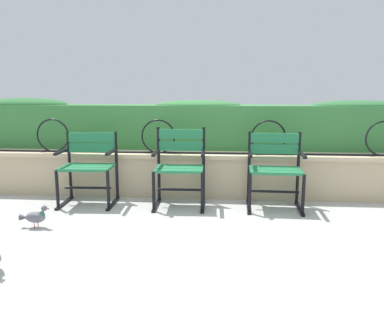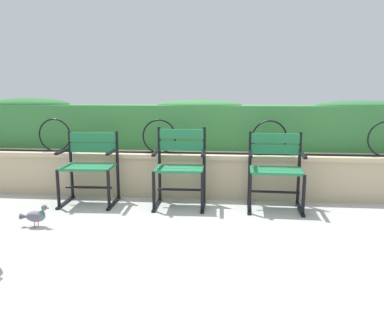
{
  "view_description": "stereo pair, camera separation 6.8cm",
  "coord_description": "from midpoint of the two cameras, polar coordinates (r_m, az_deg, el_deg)",
  "views": [
    {
      "loc": [
        0.33,
        -3.99,
        1.31
      ],
      "look_at": [
        0.0,
        0.11,
        0.55
      ],
      "focal_mm": 36.72,
      "sensor_mm": 36.0,
      "label": 1
    },
    {
      "loc": [
        0.4,
        -3.98,
        1.31
      ],
      "look_at": [
        0.0,
        0.11,
        0.55
      ],
      "focal_mm": 36.72,
      "sensor_mm": 36.0,
      "label": 2
    }
  ],
  "objects": [
    {
      "name": "park_chair_left",
      "position": [
        4.72,
        -15.15,
        -0.3
      ],
      "size": [
        0.63,
        0.54,
        0.83
      ],
      "color": "#237547",
      "rests_on": "ground"
    },
    {
      "name": "stone_wall",
      "position": [
        4.92,
        0.27,
        -1.67
      ],
      "size": [
        7.8,
        0.41,
        0.54
      ],
      "color": "tan",
      "rests_on": "ground"
    },
    {
      "name": "ground_plane",
      "position": [
        4.21,
        -0.59,
        -7.65
      ],
      "size": [
        60.0,
        60.0,
        0.0
      ],
      "primitive_type": "plane",
      "color": "#ADADA8"
    },
    {
      "name": "hedge_row",
      "position": [
        5.28,
        0.23,
        5.54
      ],
      "size": [
        7.64,
        0.54,
        0.67
      ],
      "color": "#387A3D",
      "rests_on": "stone_wall"
    },
    {
      "name": "park_chair_centre",
      "position": [
        4.48,
        -2.2,
        -0.38
      ],
      "size": [
        0.58,
        0.53,
        0.89
      ],
      "color": "#237547",
      "rests_on": "ground"
    },
    {
      "name": "pigeon_far_side",
      "position": [
        4.11,
        -22.27,
        -7.27
      ],
      "size": [
        0.29,
        0.11,
        0.22
      ],
      "color": "slate",
      "rests_on": "ground"
    },
    {
      "name": "iron_arch_fence",
      "position": [
        4.82,
        -4.28,
        3.34
      ],
      "size": [
        7.25,
        0.02,
        0.42
      ],
      "color": "black",
      "rests_on": "stone_wall"
    },
    {
      "name": "park_chair_right",
      "position": [
        4.48,
        11.51,
        -0.68
      ],
      "size": [
        0.62,
        0.54,
        0.84
      ],
      "color": "#237547",
      "rests_on": "ground"
    }
  ]
}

